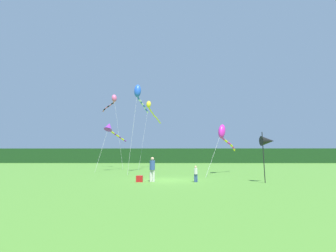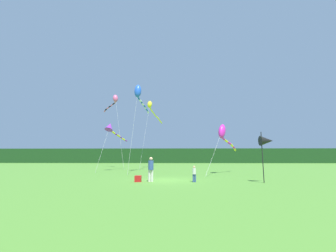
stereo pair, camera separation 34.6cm
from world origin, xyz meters
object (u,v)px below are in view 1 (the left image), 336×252
at_px(kite_magenta, 223,133).
at_px(kite_rainbow, 113,100).
at_px(kite_purple, 110,128).
at_px(kite_blue, 138,93).
at_px(cooler_box, 140,179).
at_px(kite_yellow, 151,108).
at_px(person_child, 196,173).
at_px(person_adult, 152,168).
at_px(banner_flag_pole, 267,141).

relative_size(kite_magenta, kite_rainbow, 0.58).
bearing_deg(kite_purple, kite_magenta, -18.77).
xyz_separation_m(kite_magenta, kite_blue, (-9.50, 1.81, 5.05)).
bearing_deg(kite_blue, cooler_box, -80.01).
height_order(kite_yellow, kite_rainbow, kite_rainbow).
bearing_deg(cooler_box, kite_rainbow, 111.43).
distance_m(kite_rainbow, kite_purple, 8.54).
bearing_deg(kite_yellow, kite_purple, -124.97).
bearing_deg(kite_yellow, kite_rainbow, -177.14).
bearing_deg(kite_yellow, person_child, -74.91).
height_order(person_child, cooler_box, person_child).
bearing_deg(person_adult, kite_magenta, 45.59).
relative_size(banner_flag_pole, kite_purple, 0.45).
bearing_deg(kite_yellow, kite_blue, -93.76).
xyz_separation_m(person_child, kite_blue, (-5.61, 9.13, 8.68)).
xyz_separation_m(banner_flag_pole, kite_yellow, (-10.05, 18.94, 6.78)).
distance_m(kite_rainbow, kite_blue, 10.78).
bearing_deg(kite_purple, kite_blue, -34.74).
distance_m(person_adult, banner_flag_pole, 8.41).
height_order(person_adult, kite_magenta, kite_magenta).
distance_m(kite_purple, kite_blue, 6.21).
height_order(kite_rainbow, kite_purple, kite_rainbow).
height_order(kite_rainbow, kite_blue, kite_rainbow).
bearing_deg(kite_magenta, banner_flag_pole, -81.40).
bearing_deg(kite_blue, person_child, -58.42).
bearing_deg(kite_rainbow, kite_blue, -58.70).
height_order(cooler_box, banner_flag_pole, banner_flag_pole).
xyz_separation_m(banner_flag_pole, kite_rainbow, (-16.19, 18.64, 8.16)).
xyz_separation_m(person_adult, banner_flag_pole, (8.17, -0.59, 1.88)).
bearing_deg(kite_blue, kite_yellow, 86.24).
bearing_deg(person_adult, cooler_box, -172.95).
height_order(cooler_box, kite_blue, kite_blue).
height_order(cooler_box, kite_yellow, kite_yellow).
relative_size(banner_flag_pole, kite_blue, 0.34).
xyz_separation_m(person_child, kite_purple, (-9.62, 11.91, 4.84)).
bearing_deg(kite_purple, kite_yellow, 55.03).
relative_size(person_adult, cooler_box, 3.80).
height_order(cooler_box, kite_purple, kite_purple).
distance_m(cooler_box, kite_rainbow, 22.30).
xyz_separation_m(person_child, banner_flag_pole, (5.05, -0.41, 2.22)).
bearing_deg(cooler_box, person_adult, 7.05).
distance_m(person_child, kite_yellow, 21.20).
height_order(kite_magenta, kite_yellow, kite_yellow).
bearing_deg(kite_magenta, kite_purple, 161.23).
distance_m(banner_flag_pole, kite_yellow, 22.49).
xyz_separation_m(cooler_box, banner_flag_pole, (9.07, -0.47, 2.64)).
bearing_deg(banner_flag_pole, person_adult, 175.90).
relative_size(kite_magenta, kite_blue, 0.67).
distance_m(cooler_box, banner_flag_pole, 9.46).
height_order(person_adult, kite_purple, kite_purple).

